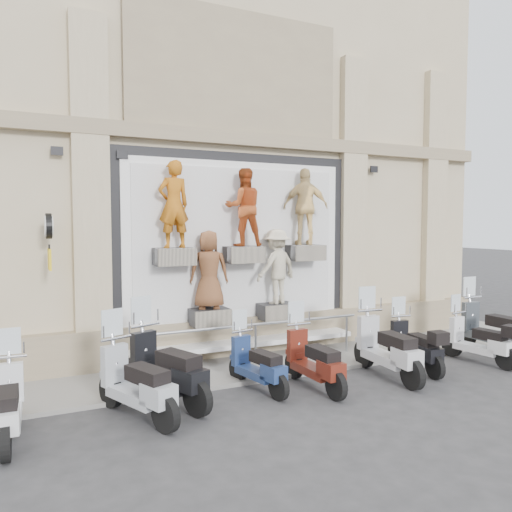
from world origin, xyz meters
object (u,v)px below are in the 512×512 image
(scooter_d, at_px, (166,353))
(scooter_h, at_px, (415,335))
(scooter_b, at_px, (7,389))
(guard_rail, at_px, (256,345))
(scooter_i, at_px, (479,330))
(scooter_c, at_px, (136,367))
(scooter_j, at_px, (493,317))
(scooter_g, at_px, (387,334))
(clock_sign_bracket, at_px, (49,234))
(scooter_f, at_px, (314,347))
(scooter_e, at_px, (257,352))

(scooter_d, height_order, scooter_h, scooter_d)
(scooter_b, bearing_deg, scooter_h, 2.88)
(guard_rail, distance_m, scooter_i, 4.79)
(scooter_h, bearing_deg, scooter_c, -171.80)
(scooter_c, bearing_deg, scooter_j, -19.24)
(guard_rail, distance_m, scooter_g, 2.67)
(scooter_c, xyz_separation_m, scooter_d, (0.59, 0.42, 0.05))
(clock_sign_bracket, distance_m, scooter_d, 3.10)
(scooter_h, bearing_deg, clock_sign_bracket, 169.95)
(guard_rail, bearing_deg, scooter_i, -21.98)
(scooter_g, bearing_deg, scooter_j, 9.83)
(scooter_f, bearing_deg, guard_rail, 100.80)
(clock_sign_bracket, height_order, scooter_h, clock_sign_bracket)
(clock_sign_bracket, distance_m, scooter_b, 3.09)
(scooter_c, bearing_deg, scooter_g, -21.80)
(scooter_c, xyz_separation_m, scooter_i, (7.28, -0.08, -0.10))
(scooter_b, height_order, scooter_j, scooter_j)
(scooter_e, bearing_deg, scooter_b, 175.38)
(guard_rail, distance_m, scooter_h, 3.27)
(scooter_i, bearing_deg, scooter_d, 167.74)
(clock_sign_bracket, relative_size, scooter_b, 0.57)
(clock_sign_bracket, relative_size, scooter_c, 0.51)
(scooter_d, distance_m, scooter_e, 1.66)
(scooter_b, bearing_deg, scooter_i, 1.40)
(guard_rail, xyz_separation_m, scooter_b, (-4.59, -1.71, 0.27))
(clock_sign_bracket, relative_size, scooter_j, 0.48)
(scooter_f, bearing_deg, scooter_c, 179.13)
(scooter_c, bearing_deg, scooter_f, -20.81)
(scooter_c, relative_size, scooter_f, 1.07)
(scooter_h, bearing_deg, scooter_g, -162.81)
(scooter_e, xyz_separation_m, scooter_f, (0.97, -0.35, 0.07))
(scooter_c, xyz_separation_m, scooter_h, (5.68, 0.13, -0.10))
(scooter_f, height_order, scooter_i, scooter_f)
(scooter_b, distance_m, scooter_d, 2.38)
(scooter_d, bearing_deg, scooter_g, -27.67)
(guard_rail, distance_m, scooter_j, 5.56)
(scooter_i, bearing_deg, scooter_j, 15.22)
(guard_rail, relative_size, scooter_d, 2.37)
(scooter_f, bearing_deg, scooter_b, 178.87)
(scooter_e, bearing_deg, scooter_g, -19.40)
(scooter_b, xyz_separation_m, scooter_h, (7.44, 0.13, -0.02))
(scooter_f, xyz_separation_m, scooter_i, (4.07, -0.11, -0.05))
(scooter_b, xyz_separation_m, scooter_g, (6.58, -0.03, 0.12))
(clock_sign_bracket, bearing_deg, scooter_c, -64.05)
(scooter_f, relative_size, scooter_h, 1.06)
(scooter_d, height_order, scooter_i, scooter_d)
(guard_rail, distance_m, scooter_f, 1.74)
(guard_rail, distance_m, clock_sign_bracket, 4.57)
(scooter_c, xyz_separation_m, scooter_g, (4.83, -0.02, 0.04))
(scooter_b, relative_size, scooter_d, 0.84)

